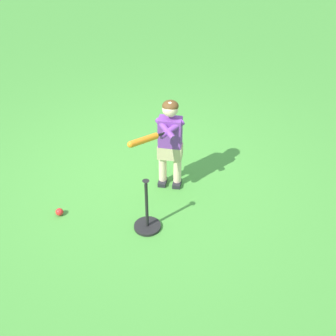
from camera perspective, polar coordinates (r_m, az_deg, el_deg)
name	(u,v)px	position (r m, az deg, el deg)	size (l,w,h in m)	color
ground_plane	(147,177)	(5.53, -2.56, -1.16)	(40.00, 40.00, 0.00)	#479338
child_batter	(169,138)	(5.03, 0.09, 3.70)	(0.55, 0.64, 1.08)	#232328
play_ball_far_left	(59,212)	(5.13, -13.17, -5.27)	(0.08, 0.08, 0.08)	red
batting_tee	(147,220)	(4.82, -2.56, -6.39)	(0.28, 0.28, 0.62)	black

